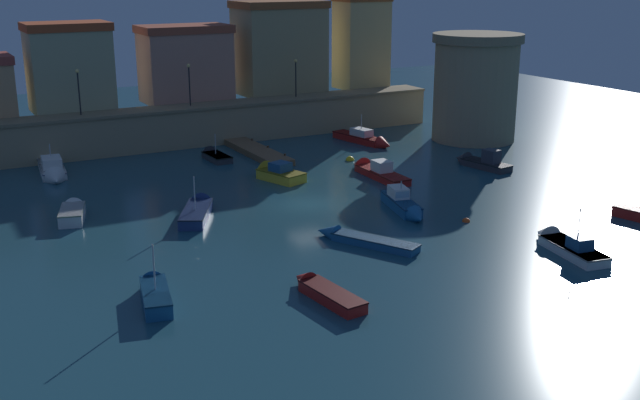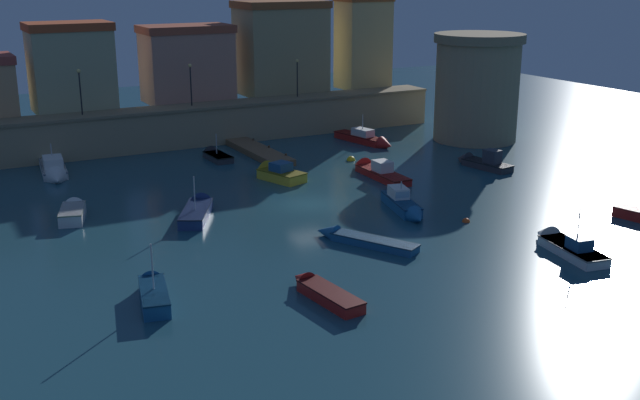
% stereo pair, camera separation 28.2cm
% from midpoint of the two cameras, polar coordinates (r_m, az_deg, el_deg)
% --- Properties ---
extents(ground_plane, '(120.97, 120.97, 0.00)m').
position_cam_midpoint_polar(ground_plane, '(53.41, -0.69, -0.29)').
color(ground_plane, '#1E4756').
extents(quay_wall, '(48.11, 3.38, 3.58)m').
position_cam_midpoint_polar(quay_wall, '(72.38, -8.70, 5.48)').
color(quay_wall, '#9E8966').
rests_on(quay_wall, ground).
extents(old_town_backdrop, '(43.42, 5.63, 9.57)m').
position_cam_midpoint_polar(old_town_backdrop, '(75.89, -8.51, 10.23)').
color(old_town_backdrop, tan).
rests_on(old_town_backdrop, ground).
extents(fortress_tower, '(8.25, 8.25, 9.81)m').
position_cam_midpoint_polar(fortress_tower, '(74.19, 11.49, 8.08)').
color(fortress_tower, '#9E8966').
rests_on(fortress_tower, ground).
extents(pier_dock, '(2.13, 10.15, 0.70)m').
position_cam_midpoint_polar(pier_dock, '(67.75, -4.36, 3.53)').
color(pier_dock, brown).
rests_on(pier_dock, ground).
extents(quay_lamp_0, '(0.32, 0.32, 3.85)m').
position_cam_midpoint_polar(quay_lamp_0, '(68.99, -17.00, 8.03)').
color(quay_lamp_0, black).
rests_on(quay_lamp_0, quay_wall).
extents(quay_lamp_1, '(0.32, 0.32, 3.75)m').
position_cam_midpoint_polar(quay_lamp_1, '(71.50, -9.31, 8.77)').
color(quay_lamp_1, black).
rests_on(quay_lamp_1, quay_wall).
extents(quay_lamp_2, '(0.32, 0.32, 3.61)m').
position_cam_midpoint_polar(quay_lamp_2, '(75.62, -1.56, 9.33)').
color(quay_lamp_2, black).
rests_on(quay_lamp_2, quay_wall).
extents(moored_boat_0, '(3.17, 4.98, 1.91)m').
position_cam_midpoint_polar(moored_boat_0, '(59.80, -3.16, 2.00)').
color(moored_boat_0, gold).
rests_on(moored_boat_0, ground).
extents(moored_boat_1, '(1.58, 4.25, 2.64)m').
position_cam_midpoint_polar(moored_boat_1, '(66.77, -7.58, 3.26)').
color(moored_boat_1, '#333338').
rests_on(moored_boat_1, ground).
extents(moored_boat_2, '(2.69, 6.21, 2.18)m').
position_cam_midpoint_polar(moored_boat_2, '(51.81, 6.34, -0.38)').
color(moored_boat_2, '#195689').
rests_on(moored_boat_2, ground).
extents(moored_boat_3, '(2.53, 4.43, 1.36)m').
position_cam_midpoint_polar(moored_boat_3, '(52.84, -17.42, -0.78)').
color(moored_boat_3, white).
rests_on(moored_boat_3, ground).
extents(moored_boat_4, '(1.73, 5.39, 1.14)m').
position_cam_midpoint_polar(moored_boat_4, '(38.50, 0.29, -6.63)').
color(moored_boat_4, red).
rests_on(moored_boat_4, ground).
extents(moored_boat_5, '(2.32, 5.51, 2.05)m').
position_cam_midpoint_polar(moored_boat_5, '(64.66, 11.75, 2.75)').
color(moored_boat_5, '#333338').
rests_on(moored_boat_5, ground).
extents(moored_boat_6, '(4.19, 6.45, 1.11)m').
position_cam_midpoint_polar(moored_boat_6, '(45.91, 2.98, -2.83)').
color(moored_boat_6, '#195689').
rests_on(moored_boat_6, ground).
extents(moored_boat_7, '(2.65, 7.35, 2.96)m').
position_cam_midpoint_polar(moored_boat_7, '(72.05, 3.53, 4.48)').
color(moored_boat_7, red).
rests_on(moored_boat_7, ground).
extents(moored_boat_9, '(2.28, 5.17, 3.26)m').
position_cam_midpoint_polar(moored_boat_9, '(39.06, -11.87, -6.51)').
color(moored_boat_9, '#195689').
rests_on(moored_boat_9, ground).
extents(moored_boat_10, '(2.55, 6.03, 3.33)m').
position_cam_midpoint_polar(moored_boat_10, '(46.76, 17.49, -3.10)').
color(moored_boat_10, white).
rests_on(moored_boat_10, ground).
extents(moored_boat_11, '(4.27, 6.16, 3.27)m').
position_cam_midpoint_polar(moored_boat_11, '(51.66, -8.71, -0.64)').
color(moored_boat_11, navy).
rests_on(moored_boat_11, ground).
extents(moored_boat_12, '(1.81, 7.37, 1.84)m').
position_cam_midpoint_polar(moored_boat_12, '(60.93, 4.21, 2.17)').
color(moored_boat_12, red).
rests_on(moored_boat_12, ground).
extents(moored_boat_13, '(2.46, 7.43, 2.84)m').
position_cam_midpoint_polar(moored_boat_13, '(64.06, -18.71, 2.08)').
color(moored_boat_13, silver).
rests_on(moored_boat_13, ground).
extents(mooring_buoy_0, '(0.50, 0.50, 0.50)m').
position_cam_midpoint_polar(mooring_buoy_0, '(50.55, 10.76, -1.58)').
color(mooring_buoy_0, '#EA4C19').
rests_on(mooring_buoy_0, ground).
extents(mooring_buoy_1, '(0.71, 0.71, 0.71)m').
position_cam_midpoint_polar(mooring_buoy_1, '(65.67, 2.40, 2.91)').
color(mooring_buoy_1, yellow).
rests_on(mooring_buoy_1, ground).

